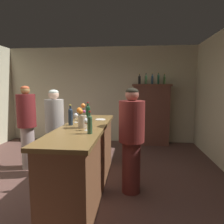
% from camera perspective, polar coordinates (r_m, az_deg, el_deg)
% --- Properties ---
extents(floor, '(8.31, 8.31, 0.00)m').
position_cam_1_polar(floor, '(3.41, -12.76, -21.93)').
color(floor, brown).
rests_on(floor, ground).
extents(wall_back, '(5.66, 0.12, 2.80)m').
position_cam_1_polar(wall_back, '(6.15, -3.35, 4.87)').
color(wall_back, '#BDB497').
rests_on(wall_back, ground).
extents(bar_counter, '(0.67, 2.37, 1.05)m').
position_cam_1_polar(bar_counter, '(3.27, -7.78, -12.87)').
color(bar_counter, brown).
rests_on(bar_counter, ground).
extents(display_cabinet, '(1.08, 0.43, 1.72)m').
position_cam_1_polar(display_cabinet, '(5.83, 10.87, -0.39)').
color(display_cabinet, brown).
rests_on(display_cabinet, ground).
extents(wine_bottle_pinot, '(0.07, 0.07, 0.32)m').
position_cam_1_polar(wine_bottle_pinot, '(3.19, -11.60, -1.04)').
color(wine_bottle_pinot, '#1F2B3A').
rests_on(wine_bottle_pinot, bar_counter).
extents(wine_bottle_merlot, '(0.08, 0.08, 0.32)m').
position_cam_1_polar(wine_bottle_merlot, '(3.61, -6.77, -0.03)').
color(wine_bottle_merlot, '#153A1E').
rests_on(wine_bottle_merlot, bar_counter).
extents(wine_bottle_syrah, '(0.06, 0.06, 0.29)m').
position_cam_1_polar(wine_bottle_syrah, '(2.57, -6.28, -3.24)').
color(wine_bottle_syrah, '#2F4C30').
rests_on(wine_bottle_syrah, bar_counter).
extents(wine_glass_front, '(0.07, 0.07, 0.17)m').
position_cam_1_polar(wine_glass_front, '(2.78, -7.26, -2.74)').
color(wine_glass_front, white).
rests_on(wine_glass_front, bar_counter).
extents(wine_glass_mid, '(0.07, 0.07, 0.16)m').
position_cam_1_polar(wine_glass_mid, '(3.41, -10.15, -1.05)').
color(wine_glass_mid, white).
rests_on(wine_glass_mid, bar_counter).
extents(flower_arrangement, '(0.14, 0.15, 0.35)m').
position_cam_1_polar(flower_arrangement, '(2.95, -8.46, -1.76)').
color(flower_arrangement, tan).
rests_on(flower_arrangement, bar_counter).
extents(cheese_plate, '(0.18, 0.18, 0.01)m').
position_cam_1_polar(cheese_plate, '(3.65, -3.30, -2.12)').
color(cheese_plate, white).
rests_on(cheese_plate, bar_counter).
extents(display_bottle_left, '(0.07, 0.07, 0.29)m').
position_cam_1_polar(display_bottle_left, '(5.77, 7.72, 9.07)').
color(display_bottle_left, black).
rests_on(display_bottle_left, display_cabinet).
extents(display_bottle_midleft, '(0.07, 0.07, 0.30)m').
position_cam_1_polar(display_bottle_midleft, '(5.78, 9.53, 9.06)').
color(display_bottle_midleft, '#2C5232').
rests_on(display_bottle_midleft, display_cabinet).
extents(display_bottle_center, '(0.07, 0.07, 0.30)m').
position_cam_1_polar(display_bottle_center, '(5.79, 11.25, 9.03)').
color(display_bottle_center, '#172A37').
rests_on(display_bottle_center, display_cabinet).
extents(display_bottle_midright, '(0.06, 0.06, 0.32)m').
position_cam_1_polar(display_bottle_midright, '(5.81, 12.91, 9.10)').
color(display_bottle_midright, '#113122').
rests_on(display_bottle_midright, display_cabinet).
extents(display_bottle_right, '(0.06, 0.06, 0.30)m').
position_cam_1_polar(display_bottle_right, '(5.83, 14.52, 8.85)').
color(display_bottle_right, '#1F3418').
rests_on(display_bottle_right, display_cabinet).
extents(patron_near_entrance, '(0.34, 0.34, 1.59)m').
position_cam_1_polar(patron_near_entrance, '(3.91, -15.78, -4.47)').
color(patron_near_entrance, '#446444').
rests_on(patron_near_entrance, ground).
extents(patron_redhead, '(0.36, 0.36, 1.66)m').
position_cam_1_polar(patron_redhead, '(4.38, -22.83, -3.11)').
color(patron_redhead, gray).
rests_on(patron_redhead, ground).
extents(bartender, '(0.39, 0.39, 1.63)m').
position_cam_1_polar(bartender, '(3.13, 5.52, -6.97)').
color(bartender, maroon).
rests_on(bartender, ground).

